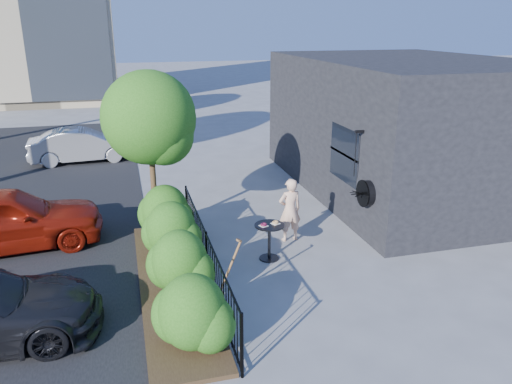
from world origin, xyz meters
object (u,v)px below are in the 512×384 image
object	(u,v)px
cafe_table	(269,235)
woman	(290,210)
patio_tree	(152,124)
car_red	(4,219)
car_silver	(82,145)
shovel	(228,275)

from	to	relation	value
cafe_table	woman	xyz separation A→B (m)	(0.76, 0.85, 0.21)
patio_tree	car_red	size ratio (longest dim) A/B	0.92
patio_tree	car_silver	world-z (taller)	patio_tree
woman	car_red	bearing A→B (deg)	-15.59
woman	car_red	xyz separation A→B (m)	(-6.47, 1.24, -0.04)
cafe_table	patio_tree	bearing A→B (deg)	136.79
cafe_table	car_red	bearing A→B (deg)	159.83
patio_tree	car_red	world-z (taller)	patio_tree
patio_tree	woman	bearing A→B (deg)	-22.59
patio_tree	woman	size ratio (longest dim) A/B	2.54
shovel	car_red	bearing A→B (deg)	140.88
woman	shovel	world-z (taller)	woman
shovel	cafe_table	bearing A→B (deg)	50.56
cafe_table	shovel	world-z (taller)	shovel
shovel	patio_tree	bearing A→B (deg)	105.15
cafe_table	car_silver	bearing A→B (deg)	114.51
shovel	car_silver	size ratio (longest dim) A/B	0.34
patio_tree	woman	distance (m)	3.81
car_silver	woman	bearing A→B (deg)	-153.40
shovel	car_red	xyz separation A→B (m)	(-4.46, 3.62, 0.16)
patio_tree	car_silver	distance (m)	8.21
cafe_table	car_red	xyz separation A→B (m)	(-5.71, 2.10, 0.16)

